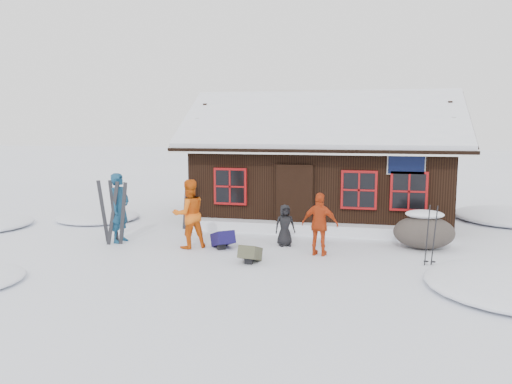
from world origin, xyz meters
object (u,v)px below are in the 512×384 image
backpack_olive (250,256)px  skier_crouched (285,225)px  skier_orange_right (320,224)px  skier_teal (120,208)px  ski_pair_left (118,214)px  skier_orange_left (189,214)px  ski_poles (431,236)px  boulder (424,231)px  backpack_blue (223,242)px

backpack_olive → skier_crouched: bearing=81.2°
skier_orange_right → skier_crouched: bearing=-29.7°
skier_teal → ski_pair_left: (0.09, -0.29, -0.12)m
skier_crouched → skier_orange_left: bearing=173.0°
skier_orange_left → ski_pair_left: size_ratio=1.03×
ski_pair_left → ski_poles: (8.03, -0.26, -0.16)m
backpack_olive → skier_teal: bearing=170.0°
skier_orange_right → backpack_olive: size_ratio=2.80×
skier_orange_left → skier_crouched: 2.57m
boulder → skier_orange_right: bearing=-153.3°
skier_orange_left → backpack_olive: size_ratio=3.25×
skier_orange_left → boulder: bearing=152.4°
skier_orange_left → skier_teal: bearing=-45.5°
skier_teal → ski_poles: bearing=-87.7°
boulder → backpack_blue: boulder is taller
skier_teal → boulder: (8.15, 1.07, -0.50)m
skier_orange_right → ski_pair_left: size_ratio=0.89×
skier_teal → backpack_olive: (4.00, -1.26, -0.81)m
skier_teal → skier_orange_right: (5.54, -0.24, -0.18)m
ski_pair_left → backpack_blue: ski_pair_left is taller
skier_teal → backpack_olive: size_ratio=3.43×
boulder → ski_pair_left: size_ratio=0.88×
skier_orange_left → ski_pair_left: bearing=-37.5°
backpack_olive → ski_poles: bearing=17.2°
ski_pair_left → skier_orange_right: bearing=-1.5°
skier_crouched → boulder: skier_crouched is taller
boulder → skier_teal: bearing=-172.5°
skier_teal → ski_pair_left: bearing=-155.8°
skier_crouched → backpack_blue: skier_crouched is taller
ski_pair_left → backpack_blue: (2.88, 0.24, -0.67)m
skier_orange_left → skier_orange_right: (3.44, -0.02, -0.12)m
backpack_blue → skier_teal: bearing=141.2°
skier_orange_right → backpack_blue: 2.64m
skier_orange_right → skier_crouched: (-1.01, 0.79, -0.22)m
skier_orange_left → backpack_blue: (0.87, 0.16, -0.74)m
skier_crouched → ski_poles: bearing=-41.8°
ski_pair_left → boulder: bearing=7.6°
backpack_blue → backpack_olive: 1.59m
skier_crouched → backpack_olive: (-0.53, -1.81, -0.41)m
skier_orange_right → boulder: (2.60, 1.31, -0.32)m
backpack_blue → backpack_olive: (1.03, -1.21, -0.02)m
skier_orange_right → backpack_blue: skier_orange_right is taller
ski_pair_left → ski_poles: ski_pair_left is taller
skier_orange_left → backpack_olive: bearing=111.6°
backpack_olive → boulder: bearing=36.8°
skier_teal → backpack_olive: 4.27m
skier_crouched → ski_pair_left: size_ratio=0.63×
ski_poles → ski_pair_left: bearing=178.1°
skier_orange_left → backpack_olive: 2.30m
boulder → backpack_olive: 4.76m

